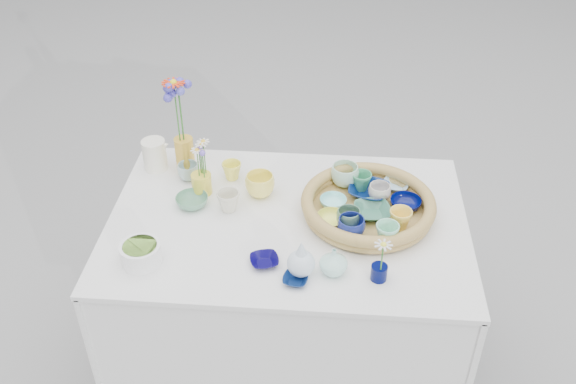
# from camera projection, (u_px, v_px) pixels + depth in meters

# --- Properties ---
(ground) EXTENTS (80.00, 80.00, 0.00)m
(ground) POSITION_uv_depth(u_px,v_px,m) (288.00, 361.00, 2.71)
(ground) COLOR gray
(display_table) EXTENTS (1.26, 0.86, 0.77)m
(display_table) POSITION_uv_depth(u_px,v_px,m) (288.00, 361.00, 2.71)
(display_table) COLOR silver
(display_table) RESTS_ON ground
(wicker_tray) EXTENTS (0.47, 0.47, 0.08)m
(wicker_tray) POSITION_uv_depth(u_px,v_px,m) (368.00, 206.00, 2.25)
(wicker_tray) COLOR olive
(wicker_tray) RESTS_ON display_table
(tray_ceramic_0) EXTENTS (0.18, 0.18, 0.04)m
(tray_ceramic_0) POSITION_uv_depth(u_px,v_px,m) (369.00, 191.00, 2.33)
(tray_ceramic_0) COLOR navy
(tray_ceramic_0) RESTS_ON wicker_tray
(tray_ceramic_1) EXTENTS (0.12, 0.12, 0.03)m
(tray_ceramic_1) POSITION_uv_depth(u_px,v_px,m) (405.00, 204.00, 2.27)
(tray_ceramic_1) COLOR #03094A
(tray_ceramic_1) RESTS_ON wicker_tray
(tray_ceramic_2) EXTENTS (0.08, 0.08, 0.07)m
(tray_ceramic_2) POSITION_uv_depth(u_px,v_px,m) (400.00, 219.00, 2.17)
(tray_ceramic_2) COLOR #FED757
(tray_ceramic_2) RESTS_ON wicker_tray
(tray_ceramic_3) EXTENTS (0.15, 0.15, 0.03)m
(tray_ceramic_3) POSITION_uv_depth(u_px,v_px,m) (372.00, 212.00, 2.23)
(tray_ceramic_3) COLOR #3A765E
(tray_ceramic_3) RESTS_ON wicker_tray
(tray_ceramic_4) EXTENTS (0.09, 0.09, 0.07)m
(tray_ceramic_4) POSITION_uv_depth(u_px,v_px,m) (348.00, 218.00, 2.18)
(tray_ceramic_4) COLOR #538164
(tray_ceramic_4) RESTS_ON wicker_tray
(tray_ceramic_5) EXTENTS (0.13, 0.13, 0.03)m
(tray_ceramic_5) POSITION_uv_depth(u_px,v_px,m) (333.00, 202.00, 2.28)
(tray_ceramic_5) COLOR #93EFEA
(tray_ceramic_5) RESTS_ON wicker_tray
(tray_ceramic_6) EXTENTS (0.12, 0.12, 0.08)m
(tray_ceramic_6) POSITION_uv_depth(u_px,v_px,m) (345.00, 175.00, 2.37)
(tray_ceramic_6) COLOR #AEDDC1
(tray_ceramic_6) RESTS_ON wicker_tray
(tray_ceramic_7) EXTENTS (0.10, 0.10, 0.06)m
(tray_ceramic_7) POSITION_uv_depth(u_px,v_px,m) (379.00, 193.00, 2.30)
(tray_ceramic_7) COLOR beige
(tray_ceramic_7) RESTS_ON wicker_tray
(tray_ceramic_8) EXTENTS (0.10, 0.10, 0.02)m
(tray_ceramic_8) POSITION_uv_depth(u_px,v_px,m) (396.00, 185.00, 2.37)
(tray_ceramic_8) COLOR #A8D4F6
(tray_ceramic_8) RESTS_ON wicker_tray
(tray_ceramic_9) EXTENTS (0.10, 0.10, 0.07)m
(tray_ceramic_9) POSITION_uv_depth(u_px,v_px,m) (351.00, 228.00, 2.13)
(tray_ceramic_9) COLOR navy
(tray_ceramic_9) RESTS_ON wicker_tray
(tray_ceramic_10) EXTENTS (0.11, 0.11, 0.03)m
(tray_ceramic_10) POSITION_uv_depth(u_px,v_px,m) (332.00, 220.00, 2.20)
(tray_ceramic_10) COLOR #FBFF5C
(tray_ceramic_10) RESTS_ON wicker_tray
(tray_ceramic_11) EXTENTS (0.09, 0.09, 0.07)m
(tray_ceramic_11) POSITION_uv_depth(u_px,v_px,m) (387.00, 234.00, 2.11)
(tray_ceramic_11) COLOR #8EE8C2
(tray_ceramic_11) RESTS_ON wicker_tray
(tray_ceramic_12) EXTENTS (0.08, 0.08, 0.07)m
(tray_ceramic_12) POSITION_uv_depth(u_px,v_px,m) (361.00, 181.00, 2.35)
(tray_ceramic_12) COLOR #3C9A6A
(tray_ceramic_12) RESTS_ON wicker_tray
(loose_ceramic_0) EXTENTS (0.09, 0.09, 0.07)m
(loose_ceramic_0) POSITION_uv_depth(u_px,v_px,m) (232.00, 171.00, 2.44)
(loose_ceramic_0) COLOR #FAF153
(loose_ceramic_0) RESTS_ON display_table
(loose_ceramic_1) EXTENTS (0.12, 0.12, 0.09)m
(loose_ceramic_1) POSITION_uv_depth(u_px,v_px,m) (260.00, 185.00, 2.35)
(loose_ceramic_1) COLOR #FFEC5D
(loose_ceramic_1) RESTS_ON display_table
(loose_ceramic_2) EXTENTS (0.14, 0.14, 0.04)m
(loose_ceramic_2) POSITION_uv_depth(u_px,v_px,m) (192.00, 201.00, 2.31)
(loose_ceramic_2) COLOR #5A9171
(loose_ceramic_2) RESTS_ON display_table
(loose_ceramic_3) EXTENTS (0.09, 0.09, 0.08)m
(loose_ceramic_3) POSITION_uv_depth(u_px,v_px,m) (228.00, 201.00, 2.28)
(loose_ceramic_3) COLOR beige
(loose_ceramic_3) RESTS_ON display_table
(loose_ceramic_4) EXTENTS (0.12, 0.12, 0.02)m
(loose_ceramic_4) POSITION_uv_depth(u_px,v_px,m) (264.00, 261.00, 2.06)
(loose_ceramic_4) COLOR #090442
(loose_ceramic_4) RESTS_ON display_table
(loose_ceramic_5) EXTENTS (0.10, 0.10, 0.07)m
(loose_ceramic_5) POSITION_uv_depth(u_px,v_px,m) (188.00, 171.00, 2.44)
(loose_ceramic_5) COLOR #A3C1BC
(loose_ceramic_5) RESTS_ON display_table
(loose_ceramic_6) EXTENTS (0.09, 0.09, 0.02)m
(loose_ceramic_6) POSITION_uv_depth(u_px,v_px,m) (295.00, 280.00, 2.00)
(loose_ceramic_6) COLOR navy
(loose_ceramic_6) RESTS_ON display_table
(fluted_bowl) EXTENTS (0.14, 0.14, 0.07)m
(fluted_bowl) POSITION_uv_depth(u_px,v_px,m) (141.00, 254.00, 2.06)
(fluted_bowl) COLOR white
(fluted_bowl) RESTS_ON display_table
(bud_vase_paleblue) EXTENTS (0.11, 0.11, 0.14)m
(bud_vase_paleblue) POSITION_uv_depth(u_px,v_px,m) (301.00, 258.00, 1.99)
(bud_vase_paleblue) COLOR silver
(bud_vase_paleblue) RESTS_ON display_table
(bud_vase_seafoam) EXTENTS (0.11, 0.11, 0.09)m
(bud_vase_seafoam) POSITION_uv_depth(u_px,v_px,m) (334.00, 261.00, 2.01)
(bud_vase_seafoam) COLOR #B1EADC
(bud_vase_seafoam) RESTS_ON display_table
(bud_vase_cobalt) EXTENTS (0.07, 0.07, 0.05)m
(bud_vase_cobalt) POSITION_uv_depth(u_px,v_px,m) (379.00, 272.00, 2.00)
(bud_vase_cobalt) COLOR #01073C
(bud_vase_cobalt) RESTS_ON display_table
(single_daisy) EXTENTS (0.08, 0.08, 0.12)m
(single_daisy) POSITION_uv_depth(u_px,v_px,m) (382.00, 257.00, 1.94)
(single_daisy) COLOR silver
(single_daisy) RESTS_ON bud_vase_cobalt
(tall_vase_yellow) EXTENTS (0.09, 0.09, 0.14)m
(tall_vase_yellow) POSITION_uv_depth(u_px,v_px,m) (185.00, 154.00, 2.47)
(tall_vase_yellow) COLOR gold
(tall_vase_yellow) RESTS_ON display_table
(gerbera) EXTENTS (0.11, 0.11, 0.26)m
(gerbera) POSITION_uv_depth(u_px,v_px,m) (177.00, 112.00, 2.35)
(gerbera) COLOR red
(gerbera) RESTS_ON tall_vase_yellow
(hydrangea) EXTENTS (0.10, 0.10, 0.29)m
(hydrangea) POSITION_uv_depth(u_px,v_px,m) (181.00, 116.00, 2.37)
(hydrangea) COLOR #453FB7
(hydrangea) RESTS_ON tall_vase_yellow
(white_pitcher) EXTENTS (0.14, 0.11, 0.12)m
(white_pitcher) POSITION_uv_depth(u_px,v_px,m) (155.00, 155.00, 2.48)
(white_pitcher) COLOR white
(white_pitcher) RESTS_ON display_table
(daisy_cup) EXTENTS (0.09, 0.09, 0.08)m
(daisy_cup) POSITION_uv_depth(u_px,v_px,m) (202.00, 184.00, 2.36)
(daisy_cup) COLOR yellow
(daisy_cup) RESTS_ON display_table
(daisy_posy) EXTENTS (0.10, 0.10, 0.14)m
(daisy_posy) POSITION_uv_depth(u_px,v_px,m) (202.00, 159.00, 2.30)
(daisy_posy) COLOR white
(daisy_posy) RESTS_ON daisy_cup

